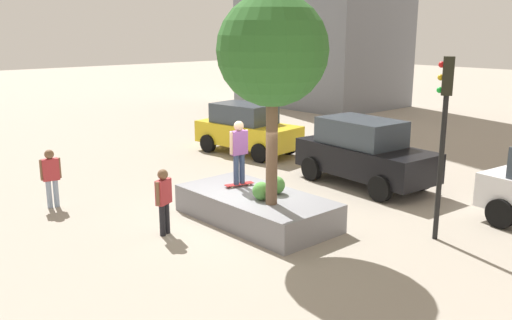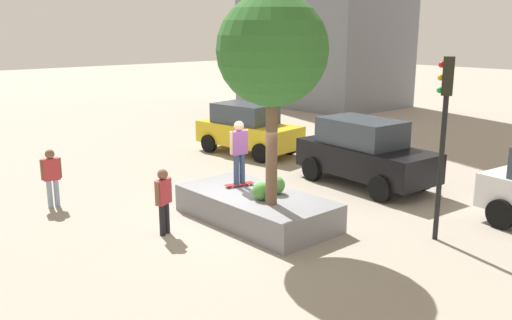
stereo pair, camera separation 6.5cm
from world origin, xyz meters
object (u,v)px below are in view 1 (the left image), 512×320
plaza_tree (272,51)px  passerby_with_bag (164,197)px  planter_ledge (256,208)px  taxi_cab (247,128)px  bystander_watching (51,174)px  skateboarder (239,148)px  sedan_parked (364,152)px  traffic_light_corner (444,117)px  skateboard (239,184)px

plaza_tree → passerby_with_bag: (-1.59, -2.03, -3.41)m
planter_ledge → taxi_cab: bearing=140.9°
passerby_with_bag → bystander_watching: bearing=-162.8°
skateboarder → taxi_cab: skateboarder is taller
sedan_parked → traffic_light_corner: bearing=-31.7°
planter_ledge → traffic_light_corner: (3.74, 2.34, 2.56)m
bystander_watching → sedan_parked: bearing=62.5°
sedan_parked → traffic_light_corner: 5.07m
skateboarder → taxi_cab: bearing=137.6°
skateboarder → sedan_parked: (0.56, 4.68, -0.72)m
passerby_with_bag → bystander_watching: 4.02m
skateboard → taxi_cab: (-5.36, 4.89, 0.22)m
sedan_parked → planter_ledge: bearing=-86.7°
planter_ledge → traffic_light_corner: bearing=32.0°
planter_ledge → skateboard: (-0.84, 0.14, 0.42)m
planter_ledge → sedan_parked: 4.88m
skateboard → traffic_light_corner: (4.58, 2.20, 2.14)m
plaza_tree → taxi_cab: (-7.03, 5.28, -3.35)m
sedan_parked → taxi_cab: bearing=177.9°
planter_ledge → skateboard: size_ratio=5.14×
sedan_parked → skateboard: bearing=-96.8°
traffic_light_corner → passerby_with_bag: 6.74m
plaza_tree → skateboarder: size_ratio=2.89×
traffic_light_corner → planter_ledge: bearing=-148.0°
skateboarder → traffic_light_corner: 5.20m
sedan_parked → passerby_with_bag: sedan_parked is taller
taxi_cab → planter_ledge: bearing=-39.1°
bystander_watching → taxi_cab: bearing=100.6°
traffic_light_corner → bystander_watching: (-8.34, -5.81, -1.97)m
planter_ledge → traffic_light_corner: traffic_light_corner is taller
skateboarder → taxi_cab: size_ratio=0.38×
passerby_with_bag → bystander_watching: size_ratio=0.99×
sedan_parked → bystander_watching: (-4.32, -8.29, -0.12)m
taxi_cab → skateboarder: bearing=-42.4°
taxi_cab → sedan_parked: bearing=-2.1°
bystander_watching → plaza_tree: bearing=30.7°
skateboarder → bystander_watching: size_ratio=1.04×
sedan_parked → plaza_tree: bearing=-77.6°
passerby_with_bag → traffic_light_corner: bearing=45.8°
sedan_parked → passerby_with_bag: (-0.48, -7.10, -0.13)m
planter_ledge → skateboarder: bearing=170.4°
plaza_tree → bystander_watching: 7.18m
traffic_light_corner → plaza_tree: bearing=-138.4°
taxi_cab → bystander_watching: bearing=-79.4°
planter_ledge → taxi_cab: size_ratio=0.95×
planter_ledge → skateboarder: (-0.84, 0.14, 1.42)m
planter_ledge → plaza_tree: bearing=-16.5°
bystander_watching → planter_ledge: bearing=37.1°
planter_ledge → sedan_parked: (-0.27, 4.82, 0.70)m
skateboarder → bystander_watching: bearing=-136.2°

